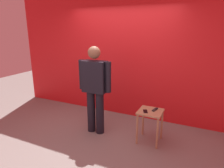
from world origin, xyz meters
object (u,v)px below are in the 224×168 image
(side_table, at_px, (150,117))
(cell_phone, at_px, (145,111))
(tv_remote, at_px, (155,110))
(standing_person, at_px, (95,86))

(side_table, xyz_separation_m, cell_phone, (-0.08, -0.07, 0.13))
(side_table, relative_size, tv_remote, 3.56)
(side_table, bearing_deg, tv_remote, 49.12)
(side_table, height_order, tv_remote, tv_remote)
(standing_person, distance_m, cell_phone, 1.06)
(side_table, bearing_deg, cell_phone, -137.46)
(tv_remote, bearing_deg, cell_phone, -121.70)
(standing_person, distance_m, tv_remote, 1.20)
(standing_person, xyz_separation_m, side_table, (1.07, 0.11, -0.48))
(cell_phone, bearing_deg, standing_person, 159.80)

